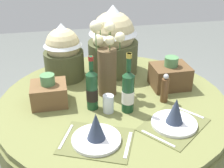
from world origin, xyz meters
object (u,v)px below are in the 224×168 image
at_px(place_setting_right, 175,118).
at_px(place_setting_left, 96,133).
at_px(pepper_mill, 165,89).
at_px(woven_basket_side_left, 49,93).
at_px(wine_bottle_centre, 128,91).
at_px(dining_table, 113,119).
at_px(flower_vase, 107,62).
at_px(woven_basket_side_right, 170,75).
at_px(gift_tub_back_left, 63,50).
at_px(tumbler_mid, 108,104).
at_px(gift_tub_back_centre, 113,38).
at_px(wine_bottle_left, 92,89).

bearing_deg(place_setting_right, place_setting_left, -173.41).
height_order(pepper_mill, woven_basket_side_left, woven_basket_side_left).
distance_m(place_setting_right, wine_bottle_centre, 0.29).
xyz_separation_m(dining_table, flower_vase, (-0.02, 0.07, 0.37)).
bearing_deg(place_setting_left, place_setting_right, 6.59).
height_order(woven_basket_side_left, woven_basket_side_right, woven_basket_side_right).
height_order(flower_vase, gift_tub_back_left, flower_vase).
height_order(place_setting_right, flower_vase, flower_vase).
relative_size(tumbler_mid, woven_basket_side_right, 0.44).
bearing_deg(wine_bottle_centre, gift_tub_back_left, 122.70).
bearing_deg(tumbler_mid, dining_table, 67.77).
bearing_deg(pepper_mill, place_setting_right, -98.17).
relative_size(gift_tub_back_left, woven_basket_side_left, 1.88).
xyz_separation_m(pepper_mill, gift_tub_back_centre, (-0.21, 0.48, 0.17)).
xyz_separation_m(woven_basket_side_left, woven_basket_side_right, (0.77, 0.06, 0.01)).
relative_size(place_setting_right, flower_vase, 0.90).
xyz_separation_m(dining_table, place_setting_right, (0.26, -0.33, 0.20)).
bearing_deg(place_setting_right, woven_basket_side_right, 71.76).
height_order(pepper_mill, gift_tub_back_centre, gift_tub_back_centre).
relative_size(tumbler_mid, gift_tub_back_left, 0.27).
relative_size(gift_tub_back_left, woven_basket_side_right, 1.64).
xyz_separation_m(place_setting_right, pepper_mill, (0.03, 0.24, 0.04)).
height_order(wine_bottle_centre, pepper_mill, wine_bottle_centre).
relative_size(gift_tub_back_centre, woven_basket_side_left, 2.33).
bearing_deg(flower_vase, wine_bottle_left, -126.42).
distance_m(dining_table, woven_basket_side_left, 0.44).
bearing_deg(place_setting_right, gift_tub_back_centre, 103.82).
height_order(place_setting_left, flower_vase, flower_vase).
relative_size(flower_vase, wine_bottle_left, 1.47).
bearing_deg(place_setting_right, dining_table, 127.60).
relative_size(place_setting_left, wine_bottle_left, 1.29).
relative_size(place_setting_left, place_setting_right, 0.97).
height_order(wine_bottle_centre, tumbler_mid, wine_bottle_centre).
xyz_separation_m(place_setting_right, wine_bottle_left, (-0.40, 0.25, 0.08)).
relative_size(place_setting_right, pepper_mill, 2.36).
bearing_deg(woven_basket_side_right, place_setting_right, -108.24).
height_order(flower_vase, wine_bottle_left, flower_vase).
distance_m(place_setting_left, wine_bottle_left, 0.31).
height_order(wine_bottle_centre, woven_basket_side_right, wine_bottle_centre).
distance_m(wine_bottle_centre, woven_basket_side_right, 0.41).
distance_m(dining_table, place_setting_right, 0.47).
bearing_deg(place_setting_left, flower_vase, 73.04).
bearing_deg(flower_vase, wine_bottle_centre, -70.91).
distance_m(tumbler_mid, pepper_mill, 0.35).
relative_size(flower_vase, pepper_mill, 2.61).
distance_m(tumbler_mid, woven_basket_side_right, 0.50).
distance_m(dining_table, gift_tub_back_centre, 0.57).
xyz_separation_m(flower_vase, woven_basket_side_left, (-0.35, -0.05, -0.14)).
bearing_deg(place_setting_left, pepper_mill, 32.22).
bearing_deg(woven_basket_side_left, wine_bottle_centre, -21.64).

